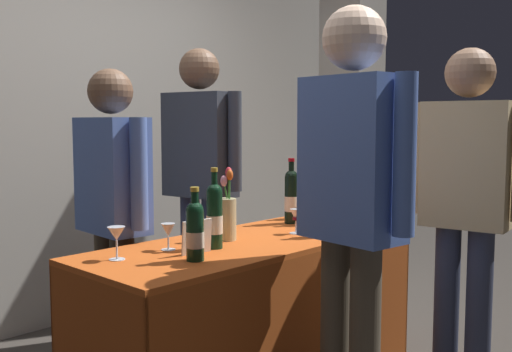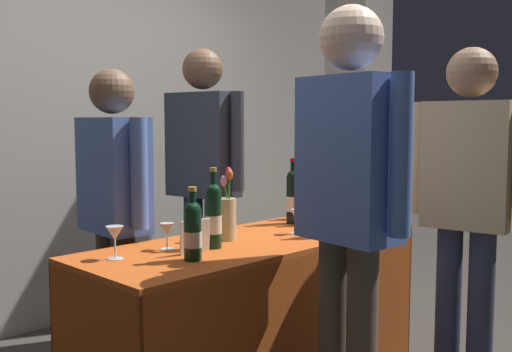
% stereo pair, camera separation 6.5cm
% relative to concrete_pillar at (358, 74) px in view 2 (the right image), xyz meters
% --- Properties ---
extents(back_partition, '(5.69, 0.12, 2.69)m').
position_rel_concrete_pillar_xyz_m(back_partition, '(-1.90, 0.95, -0.35)').
color(back_partition, '#9E998E').
rests_on(back_partition, ground_plane).
extents(concrete_pillar, '(0.37, 0.37, 3.40)m').
position_rel_concrete_pillar_xyz_m(concrete_pillar, '(0.00, 0.00, 0.00)').
color(concrete_pillar, gray).
rests_on(concrete_pillar, ground_plane).
extents(tasting_table, '(1.77, 0.65, 0.78)m').
position_rel_concrete_pillar_xyz_m(tasting_table, '(-1.90, -0.75, -1.17)').
color(tasting_table, '#B74C19').
rests_on(tasting_table, ground_plane).
extents(featured_wine_bottle, '(0.08, 0.08, 0.30)m').
position_rel_concrete_pillar_xyz_m(featured_wine_bottle, '(-1.27, -0.55, -0.79)').
color(featured_wine_bottle, black).
rests_on(featured_wine_bottle, tasting_table).
extents(display_bottle_0, '(0.08, 0.08, 0.34)m').
position_rel_concrete_pillar_xyz_m(display_bottle_0, '(-1.18, -0.85, -0.78)').
color(display_bottle_0, '#38230F').
rests_on(display_bottle_0, tasting_table).
extents(display_bottle_1, '(0.08, 0.08, 0.31)m').
position_rel_concrete_pillar_xyz_m(display_bottle_1, '(-1.39, -0.71, -0.79)').
color(display_bottle_1, '#38230F').
rests_on(display_bottle_1, tasting_table).
extents(display_bottle_2, '(0.07, 0.07, 0.32)m').
position_rel_concrete_pillar_xyz_m(display_bottle_2, '(-1.61, -0.97, -0.78)').
color(display_bottle_2, '#38230F').
rests_on(display_bottle_2, tasting_table).
extents(display_bottle_3, '(0.07, 0.07, 0.36)m').
position_rel_concrete_pillar_xyz_m(display_bottle_3, '(-1.46, -0.60, -0.77)').
color(display_bottle_3, black).
rests_on(display_bottle_3, tasting_table).
extents(display_bottle_4, '(0.07, 0.07, 0.30)m').
position_rel_concrete_pillar_xyz_m(display_bottle_4, '(-2.39, -0.88, -0.79)').
color(display_bottle_4, black).
rests_on(display_bottle_4, tasting_table).
extents(display_bottle_5, '(0.08, 0.08, 0.30)m').
position_rel_concrete_pillar_xyz_m(display_bottle_5, '(-1.22, -0.96, -0.79)').
color(display_bottle_5, '#38230F').
rests_on(display_bottle_5, tasting_table).
extents(display_bottle_6, '(0.07, 0.07, 0.36)m').
position_rel_concrete_pillar_xyz_m(display_bottle_6, '(-2.18, -0.76, -0.77)').
color(display_bottle_6, black).
rests_on(display_bottle_6, tasting_table).
extents(wine_glass_near_vendor, '(0.07, 0.07, 0.14)m').
position_rel_concrete_pillar_xyz_m(wine_glass_near_vendor, '(-2.60, -0.64, -0.82)').
color(wine_glass_near_vendor, silver).
rests_on(wine_glass_near_vendor, tasting_table).
extents(wine_glass_mid, '(0.07, 0.07, 0.12)m').
position_rel_concrete_pillar_xyz_m(wine_glass_mid, '(-1.67, -0.81, -0.83)').
color(wine_glass_mid, silver).
rests_on(wine_glass_mid, tasting_table).
extents(wine_glass_near_taster, '(0.06, 0.06, 0.12)m').
position_rel_concrete_pillar_xyz_m(wine_glass_near_taster, '(-2.34, -0.64, -0.84)').
color(wine_glass_near_taster, silver).
rests_on(wine_glass_near_taster, tasting_table).
extents(flower_vase, '(0.09, 0.09, 0.34)m').
position_rel_concrete_pillar_xyz_m(flower_vase, '(-2.02, -0.67, -0.80)').
color(flower_vase, tan).
rests_on(flower_vase, tasting_table).
extents(brochure_stand, '(0.15, 0.03, 0.14)m').
position_rel_concrete_pillar_xyz_m(brochure_stand, '(-2.31, -0.79, -0.85)').
color(brochure_stand, silver).
rests_on(brochure_stand, tasting_table).
extents(vendor_presenter, '(0.27, 0.61, 1.77)m').
position_rel_concrete_pillar_xyz_m(vendor_presenter, '(-1.56, 0.04, -0.62)').
color(vendor_presenter, '#2D3347').
rests_on(vendor_presenter, ground_plane).
extents(vendor_assistant, '(0.24, 0.57, 1.59)m').
position_rel_concrete_pillar_xyz_m(vendor_assistant, '(-2.31, -0.17, -0.75)').
color(vendor_assistant, '#4C4233').
rests_on(vendor_assistant, ground_plane).
extents(taster_foreground_right, '(0.26, 0.56, 1.68)m').
position_rel_concrete_pillar_xyz_m(taster_foreground_right, '(-1.21, -1.48, -0.69)').
color(taster_foreground_right, '#2D3347').
rests_on(taster_foreground_right, ground_plane).
extents(taster_foreground_left, '(0.26, 0.56, 1.77)m').
position_rel_concrete_pillar_xyz_m(taster_foreground_left, '(-2.03, -1.38, -0.63)').
color(taster_foreground_left, '#4C4233').
rests_on(taster_foreground_left, ground_plane).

